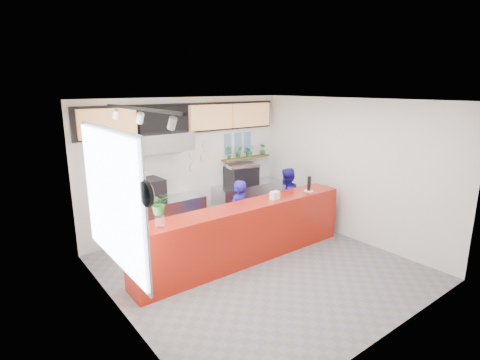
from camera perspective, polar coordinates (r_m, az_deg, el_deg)
floor at (r=7.05m, az=2.90°, el=-13.16°), size 5.00×5.00×0.00m
ceiling at (r=6.27m, az=3.24°, el=12.00°), size 5.00×5.00×0.00m
wall_back at (r=8.50m, az=-7.95°, el=2.25°), size 5.00×0.00×5.00m
wall_left at (r=5.30m, az=-18.07°, el=-5.65°), size 0.00×5.00×5.00m
wall_right at (r=8.31m, az=16.30°, el=1.52°), size 0.00×5.00×5.00m
service_counter at (r=7.10m, az=0.84°, el=-8.05°), size 4.50×0.60×1.10m
cream_band at (r=8.34m, az=-8.17°, el=9.65°), size 5.00×0.02×0.80m
prep_bench at (r=8.18m, az=-11.54°, el=-6.05°), size 1.80×0.60×0.90m
panini_oven at (r=7.85m, az=-13.78°, el=-1.67°), size 0.58×0.58×0.50m
extraction_hood at (r=7.72m, az=-11.99°, el=5.78°), size 1.20×0.70×0.35m
hood_lip at (r=7.75m, az=-11.92°, el=4.31°), size 1.20×0.69×0.31m
right_bench at (r=9.34m, az=1.21°, el=-3.19°), size 1.80×0.60×0.90m
espresso_machine at (r=9.04m, az=0.20°, el=0.70°), size 0.75×0.56×0.46m
espresso_tray at (r=8.98m, az=0.20°, el=2.27°), size 0.84×0.67×0.07m
herb_shelf at (r=9.30m, az=0.96°, el=3.40°), size 1.40×0.18×0.04m
menu_board_far_left at (r=7.54m, az=-19.50°, el=8.15°), size 1.10×0.10×0.55m
menu_board_mid_left at (r=7.97m, az=-11.50°, el=8.95°), size 1.10×0.10×0.55m
menu_board_mid_right at (r=8.55m, az=-4.42°, el=9.52°), size 1.10×0.10×0.55m
menu_board_far_right at (r=9.23m, az=1.70°, el=9.89°), size 1.10×0.10×0.55m
soffit at (r=8.32m, az=-8.06°, el=9.30°), size 4.80×0.04×0.65m
window_pane at (r=5.52m, az=-18.99°, el=-2.75°), size 0.04×2.20×1.90m
window_frame at (r=5.53m, az=-18.80°, el=-2.72°), size 0.03×2.30×2.00m
wall_clock_rim at (r=4.35m, az=-14.08°, el=-2.06°), size 0.05×0.30×0.30m
wall_clock_face at (r=4.36m, az=-13.72°, el=-2.00°), size 0.02×0.26×0.26m
track_rail at (r=5.16m, az=-15.06°, el=10.43°), size 0.05×2.40×0.04m
dec_plate_a at (r=8.50m, az=-7.03°, el=3.99°), size 0.24×0.03×0.24m
dec_plate_b at (r=8.68m, az=-5.30°, el=3.57°), size 0.24×0.03×0.24m
dec_plate_c at (r=8.56m, az=-6.97°, el=2.02°), size 0.24×0.03×0.24m
dec_plate_d at (r=8.66m, az=-5.06°, el=5.23°), size 0.24×0.03×0.24m
photo_frame_a at (r=8.99m, az=-1.86°, el=6.25°), size 0.20×0.02×0.25m
photo_frame_b at (r=9.16m, az=-0.33°, el=6.41°), size 0.20×0.02×0.25m
photo_frame_c at (r=9.35m, az=1.14°, el=6.56°), size 0.20×0.02×0.25m
photo_frame_d at (r=9.02m, az=-1.85°, el=4.67°), size 0.20×0.02×0.25m
photo_frame_e at (r=9.20m, az=-0.33°, el=4.86°), size 0.20×0.02×0.25m
photo_frame_f at (r=9.38m, az=1.14°, el=5.04°), size 0.20×0.02×0.25m
staff_center at (r=7.60m, az=-0.32°, el=-5.25°), size 0.60×0.49×1.42m
staff_right at (r=8.55m, az=7.04°, el=-2.99°), size 0.75×0.60×1.46m
herb_a at (r=8.95m, az=-1.70°, el=4.17°), size 0.19×0.15×0.33m
herb_b at (r=9.13m, az=-0.16°, el=4.28°), size 0.21×0.19×0.30m
herb_c at (r=9.33m, az=1.43°, el=4.45°), size 0.30×0.28×0.29m
herb_d at (r=9.61m, az=3.47°, el=4.67°), size 0.17×0.16×0.27m
glass_vase at (r=5.94m, az=-12.11°, el=-6.25°), size 0.20×0.20×0.19m
basil_vase at (r=5.84m, az=-12.26°, el=-3.53°), size 0.32×0.28×0.34m
napkin_holder at (r=7.26m, az=5.32°, el=-2.35°), size 0.18×0.12×0.15m
white_plate at (r=7.94m, az=10.43°, el=-1.61°), size 0.22×0.22×0.01m
pepper_mill at (r=7.90m, az=10.48°, el=-0.52°), size 0.09×0.09×0.30m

